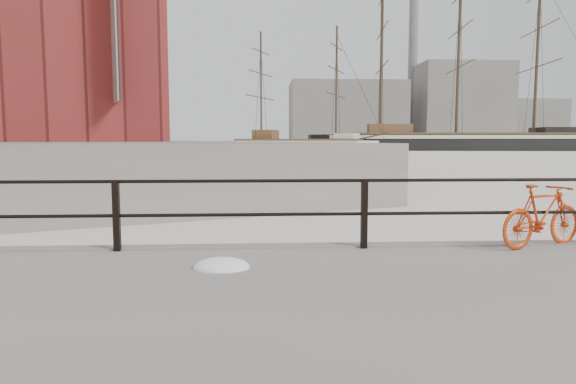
# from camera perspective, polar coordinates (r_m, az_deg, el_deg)

# --- Properties ---
(far_quay) EXTENTS (78.44, 148.07, 1.80)m
(far_quay) POSITION_cam_1_polar(r_m,az_deg,el_deg) (86.75, -27.10, 4.57)
(far_quay) COLOR gray
(far_quay) RESTS_ON ground
(bicycle) EXTENTS (1.52, 0.77, 0.93)m
(bicycle) POSITION_cam_1_polar(r_m,az_deg,el_deg) (8.28, 26.41, -2.38)
(bicycle) COLOR red
(bicycle) RESTS_ON promenade
(barque_black) EXTENTS (58.76, 25.38, 32.43)m
(barque_black) POSITION_cam_1_polar(r_m,az_deg,el_deg) (93.25, 18.11, 4.41)
(barque_black) COLOR black
(barque_black) RESTS_ON ground
(schooner_mid) EXTENTS (31.18, 22.41, 20.67)m
(schooner_mid) POSITION_cam_1_polar(r_m,az_deg,el_deg) (85.41, 1.08, 4.59)
(schooner_mid) COLOR beige
(schooner_mid) RESTS_ON ground
(schooner_left) EXTENTS (27.17, 13.60, 19.92)m
(schooner_left) POSITION_cam_1_polar(r_m,az_deg,el_deg) (80.67, -23.63, 4.03)
(schooner_left) COLOR beige
(schooner_left) RESTS_ON ground
(workboat_far) EXTENTS (9.77, 8.49, 7.00)m
(workboat_far) POSITION_cam_1_polar(r_m,az_deg,el_deg) (59.32, -28.57, 3.32)
(workboat_far) COLOR black
(workboat_far) RESTS_ON ground
(apartment_cream) EXTENTS (24.16, 21.40, 21.20)m
(apartment_cream) POSITION_cam_1_polar(r_m,az_deg,el_deg) (77.55, -29.25, 12.91)
(apartment_cream) COLOR beige
(apartment_cream) RESTS_ON far_quay
(apartment_grey) EXTENTS (26.02, 22.15, 23.20)m
(apartment_grey) POSITION_cam_1_polar(r_m,az_deg,el_deg) (99.48, -28.40, 11.81)
(apartment_grey) COLOR #A3A39E
(apartment_grey) RESTS_ON far_quay
(apartment_brick) EXTENTS (27.87, 22.90, 21.20)m
(apartment_brick) POSITION_cam_1_polar(r_m,az_deg,el_deg) (122.24, -27.79, 10.13)
(apartment_brick) COLOR brown
(apartment_brick) RESTS_ON far_quay
(industrial_west) EXTENTS (32.00, 18.00, 18.00)m
(industrial_west) POSITION_cam_1_polar(r_m,az_deg,el_deg) (149.64, 6.48, 8.56)
(industrial_west) COLOR gray
(industrial_west) RESTS_ON ground
(industrial_mid) EXTENTS (26.00, 20.00, 24.00)m
(industrial_mid) POSITION_cam_1_polar(r_m,az_deg,el_deg) (164.06, 18.49, 9.10)
(industrial_mid) COLOR gray
(industrial_mid) RESTS_ON ground
(industrial_east) EXTENTS (20.00, 16.00, 14.00)m
(industrial_east) POSITION_cam_1_polar(r_m,az_deg,el_deg) (177.99, 24.78, 6.98)
(industrial_east) COLOR gray
(industrial_east) RESTS_ON ground
(smokestack) EXTENTS (2.80, 2.80, 44.00)m
(smokestack) POSITION_cam_1_polar(r_m,az_deg,el_deg) (165.46, 13.66, 12.69)
(smokestack) COLOR gray
(smokestack) RESTS_ON ground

